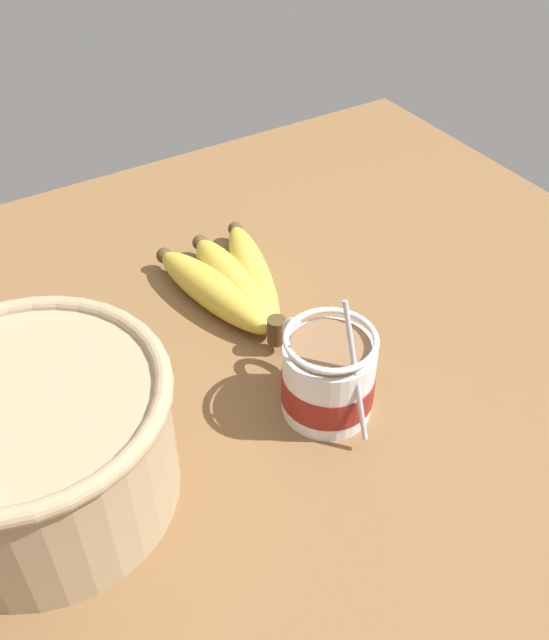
# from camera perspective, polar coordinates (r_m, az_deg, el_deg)

# --- Properties ---
(table) EXTENTS (1.05, 1.05, 0.03)m
(table) POSITION_cam_1_polar(r_m,az_deg,el_deg) (0.73, 1.69, -7.20)
(table) COLOR brown
(table) RESTS_ON ground
(coffee_mug) EXTENTS (0.14, 0.09, 0.15)m
(coffee_mug) POSITION_cam_1_polar(r_m,az_deg,el_deg) (0.68, 4.26, -4.55)
(coffee_mug) COLOR silver
(coffee_mug) RESTS_ON table
(banana_bunch) EXTENTS (0.22, 0.14, 0.04)m
(banana_bunch) POSITION_cam_1_polar(r_m,az_deg,el_deg) (0.82, -3.37, 2.98)
(banana_bunch) COLOR #4C381E
(banana_bunch) RESTS_ON table
(woven_basket) EXTENTS (0.24, 0.24, 0.13)m
(woven_basket) POSITION_cam_1_polar(r_m,az_deg,el_deg) (0.63, -18.62, -9.15)
(woven_basket) COLOR tan
(woven_basket) RESTS_ON table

